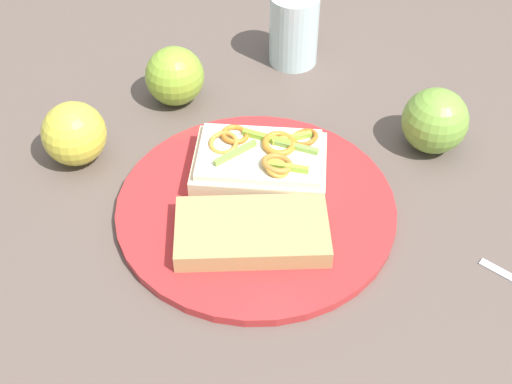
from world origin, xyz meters
The scene contains 8 objects.
ground_plane centered at (0.00, 0.00, 0.00)m, with size 2.00×2.00×0.00m, color brown.
plate centered at (0.00, 0.00, 0.01)m, with size 0.32×0.32×0.01m, color #B82A2B.
sandwich centered at (-0.03, 0.04, 0.03)m, with size 0.18×0.18×0.05m.
bread_slice_side centered at (0.04, -0.04, 0.02)m, with size 0.16×0.09×0.02m, color tan.
apple_1 centered at (-0.22, 0.05, 0.04)m, with size 0.08×0.08×0.08m, color #84AC32.
apple_2 centered at (-0.21, -0.10, 0.04)m, with size 0.08×0.08×0.08m, color gold.
apple_3 centered at (0.06, 0.24, 0.04)m, with size 0.08×0.08×0.08m, color #72A03A.
drinking_glass centered at (-0.19, 0.23, 0.05)m, with size 0.07×0.07×0.10m, color silver.
Camera 1 is at (0.43, -0.38, 0.60)m, focal length 51.42 mm.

